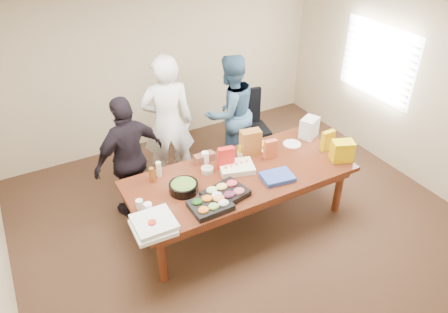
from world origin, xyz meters
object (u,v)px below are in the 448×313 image
sheet_cake (237,167)px  salad_bowl (184,187)px  conference_table (240,198)px  person_center (168,123)px  office_chair (253,128)px  person_right (230,113)px

sheet_cake → salad_bowl: 0.76m
conference_table → salad_bowl: (-0.75, 0.02, 0.43)m
conference_table → person_center: bearing=109.2°
office_chair → salad_bowl: 2.14m
person_right → sheet_cake: size_ratio=4.21×
person_center → sheet_cake: (0.43, -1.13, -0.19)m
conference_table → office_chair: size_ratio=2.66×
office_chair → sheet_cake: 1.53m
office_chair → person_center: bearing=-167.8°
office_chair → person_right: bearing=-170.2°
sheet_cake → salad_bowl: salad_bowl is taller
person_center → salad_bowl: size_ratio=5.77×
office_chair → salad_bowl: (-1.73, -1.23, 0.28)m
sheet_cake → office_chair: bearing=66.3°
office_chair → sheet_cake: bearing=-118.7°
person_right → salad_bowl: person_right is taller
conference_table → sheet_cake: size_ratio=6.67×
office_chair → salad_bowl: bearing=-133.0°
conference_table → salad_bowl: salad_bowl is taller
office_chair → person_center: person_center is taller
person_center → sheet_cake: size_ratio=4.67×
conference_table → person_right: size_ratio=1.58×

